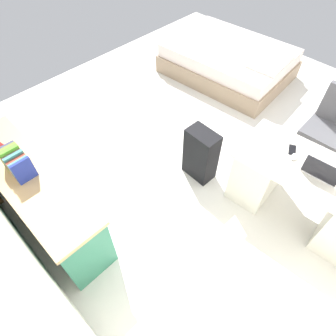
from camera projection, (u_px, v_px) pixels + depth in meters
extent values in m
plane|color=silver|center=(216.00, 149.00, 3.80)|extent=(5.88, 5.88, 0.00)
cube|color=silver|center=(317.00, 172.00, 2.65)|extent=(1.49, 0.78, 0.04)
cube|color=beige|center=(259.00, 170.00, 3.13)|extent=(0.45, 0.63, 0.69)
cylinder|color=black|center=(310.00, 158.00, 3.67)|extent=(0.52, 0.52, 0.04)
cylinder|color=black|center=(316.00, 147.00, 3.53)|extent=(0.06, 0.06, 0.42)
cube|color=#4C4C51|center=(325.00, 132.00, 3.33)|extent=(0.47, 0.47, 0.08)
cube|color=#2D7056|center=(41.00, 199.00, 2.88)|extent=(1.76, 0.44, 0.70)
cube|color=tan|center=(27.00, 176.00, 2.60)|extent=(1.80, 0.48, 0.04)
cube|color=#275F49|center=(86.00, 218.00, 2.93)|extent=(0.67, 0.01, 0.25)
cube|color=#275F49|center=(45.00, 174.00, 3.28)|extent=(0.67, 0.01, 0.25)
cube|color=gray|center=(227.00, 66.00, 4.79)|extent=(2.00, 1.54, 0.28)
cube|color=silver|center=(229.00, 53.00, 4.60)|extent=(1.94, 1.48, 0.20)
cube|color=white|center=(270.00, 59.00, 4.21)|extent=(0.53, 0.72, 0.10)
cube|color=black|center=(201.00, 155.00, 3.29)|extent=(0.37, 0.23, 0.66)
cube|color=#B7B7BC|center=(321.00, 171.00, 2.62)|extent=(0.33, 0.25, 0.02)
cube|color=black|center=(321.00, 171.00, 2.49)|extent=(0.31, 0.04, 0.19)
ellipsoid|color=white|center=(294.00, 157.00, 2.72)|extent=(0.07, 0.10, 0.03)
cube|color=black|center=(292.00, 150.00, 2.79)|extent=(0.12, 0.15, 0.01)
cube|color=navy|center=(24.00, 171.00, 2.46)|extent=(0.03, 0.17, 0.24)
cube|color=teal|center=(23.00, 169.00, 2.49)|extent=(0.03, 0.17, 0.21)
cube|color=brown|center=(21.00, 167.00, 2.51)|extent=(0.04, 0.17, 0.20)
cube|color=teal|center=(18.00, 164.00, 2.52)|extent=(0.03, 0.17, 0.23)
cube|color=#8B435A|center=(16.00, 162.00, 2.54)|extent=(0.04, 0.17, 0.20)
cube|color=#52A62C|center=(13.00, 158.00, 2.55)|extent=(0.04, 0.17, 0.23)
cube|color=olive|center=(11.00, 156.00, 2.57)|extent=(0.03, 0.17, 0.23)
cube|color=#343A5A|center=(10.00, 154.00, 2.59)|extent=(0.04, 0.17, 0.22)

